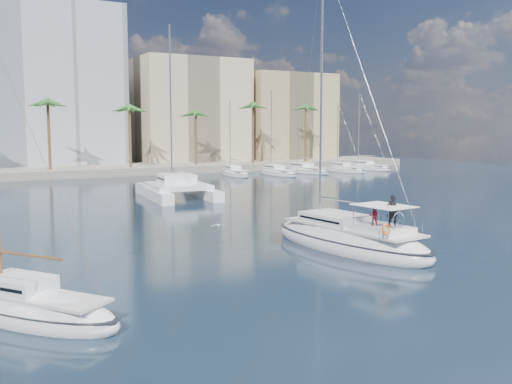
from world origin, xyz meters
TOP-DOWN VIEW (x-y plane):
  - ground at (0.00, 0.00)m, footprint 160.00×160.00m
  - quay at (0.00, 61.00)m, footprint 120.00×14.00m
  - building_beige at (22.00, 70.00)m, footprint 20.00×14.00m
  - building_tan_right at (42.00, 68.00)m, footprint 18.00×12.00m
  - palm_centre at (0.00, 57.00)m, footprint 3.60×3.60m
  - palm_right at (34.00, 57.00)m, footprint 3.60×3.60m
  - main_sloop at (2.73, -3.42)m, footprint 5.53×13.28m
  - small_sloop at (-16.32, -8.08)m, footprint 6.96×8.25m
  - catamaran at (2.63, 26.01)m, footprint 7.51×13.22m
  - seagull at (-2.42, 4.74)m, footprint 1.06×0.46m
  - moored_yacht_a at (20.00, 47.00)m, footprint 3.37×9.52m
  - moored_yacht_b at (26.50, 45.00)m, footprint 3.32×10.83m
  - moored_yacht_c at (33.00, 47.00)m, footprint 3.98×12.33m
  - moored_yacht_d at (39.50, 45.00)m, footprint 3.52×9.55m
  - moored_yacht_e at (46.00, 47.00)m, footprint 4.61×11.11m

SIDE VIEW (x-z plane):
  - ground at x=0.00m, z-range 0.00..0.00m
  - moored_yacht_a at x=20.00m, z-range -5.95..5.95m
  - moored_yacht_b at x=26.50m, z-range -6.86..6.86m
  - moored_yacht_c at x=33.00m, z-range -7.77..7.77m
  - moored_yacht_d at x=39.50m, z-range -5.95..5.95m
  - moored_yacht_e at x=46.00m, z-range -6.86..6.86m
  - small_sloop at x=-16.32m, z-range -5.52..6.38m
  - main_sloop at x=2.73m, z-range -9.01..10.14m
  - quay at x=0.00m, z-range 0.00..1.20m
  - seagull at x=-2.42m, z-range 0.54..0.74m
  - catamaran at x=2.63m, z-range -8.04..10.37m
  - building_tan_right at x=42.00m, z-range 0.00..18.00m
  - building_beige at x=22.00m, z-range 0.00..20.00m
  - palm_centre at x=0.00m, z-range 4.13..16.43m
  - palm_right at x=34.00m, z-range 4.13..16.43m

